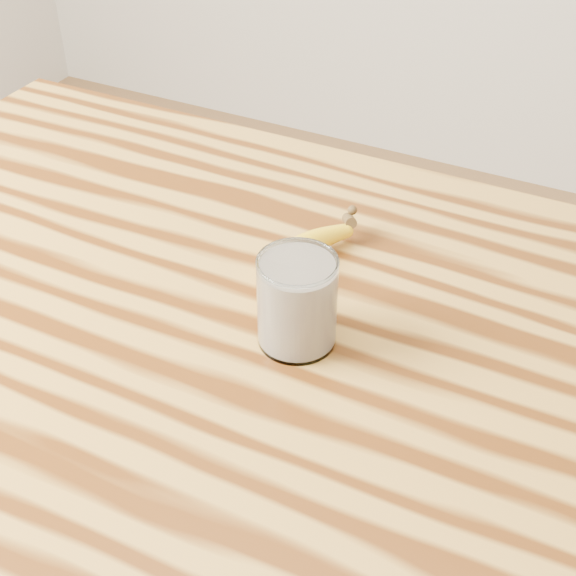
% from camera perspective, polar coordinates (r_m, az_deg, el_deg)
% --- Properties ---
extents(table, '(1.20, 0.80, 0.90)m').
position_cam_1_polar(table, '(0.99, -4.15, -7.48)').
color(table, '#AF7E34').
rests_on(table, ground).
extents(smoothie_glass, '(0.08, 0.08, 0.10)m').
position_cam_1_polar(smoothie_glass, '(0.83, 0.65, -0.99)').
color(smoothie_glass, white).
rests_on(smoothie_glass, table).
extents(banana, '(0.15, 0.31, 0.04)m').
position_cam_1_polar(banana, '(0.93, -0.58, 1.37)').
color(banana, gold).
rests_on(banana, table).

